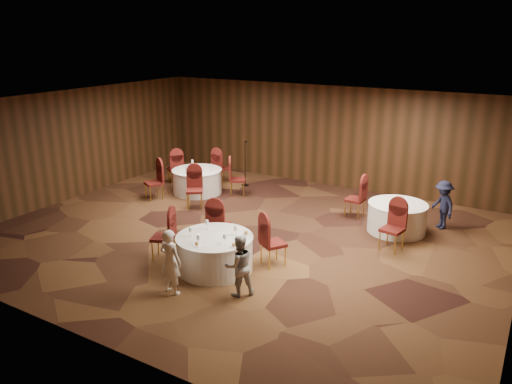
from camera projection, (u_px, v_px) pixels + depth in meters
The scene contains 15 objects.
ground at pixel (245, 235), 12.29m from camera, with size 12.00×12.00×0.00m, color black.
room_shell at pixel (244, 158), 11.69m from camera, with size 12.00×12.00×12.00m.
table_main at pixel (215, 253), 10.44m from camera, with size 1.62×1.62×0.74m.
table_left at pixel (197, 181), 15.42m from camera, with size 1.53×1.53×0.74m.
table_right at pixel (397, 217), 12.42m from camera, with size 1.45×1.45×0.74m.
chairs_main at pixel (218, 235), 11.05m from camera, with size 2.94×1.88×1.00m.
chairs_left at pixel (197, 177), 15.37m from camera, with size 3.14×3.05×1.00m.
chairs_right at pixel (372, 213), 12.36m from camera, with size 2.05×2.20×1.00m.
tabletop_main at pixel (217, 235), 10.14m from camera, with size 1.16×1.13×0.22m.
tabletop_left at pixel (197, 167), 15.27m from camera, with size 0.89×0.82×0.22m.
tabletop_right at pixel (405, 202), 11.96m from camera, with size 0.08×0.08×0.22m.
mic_stand at pixel (245, 173), 16.15m from camera, with size 0.24×0.24×1.47m.
woman_a at pixel (171, 262), 9.40m from camera, with size 0.48×0.31×1.30m, color white.
woman_b at pixel (239, 266), 9.35m from camera, with size 0.59×0.46×1.20m, color #A8A8AD.
man_c at pixel (443, 205), 12.56m from camera, with size 0.81×0.46×1.25m, color black.
Camera 1 is at (6.02, -9.65, 4.80)m, focal length 35.00 mm.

